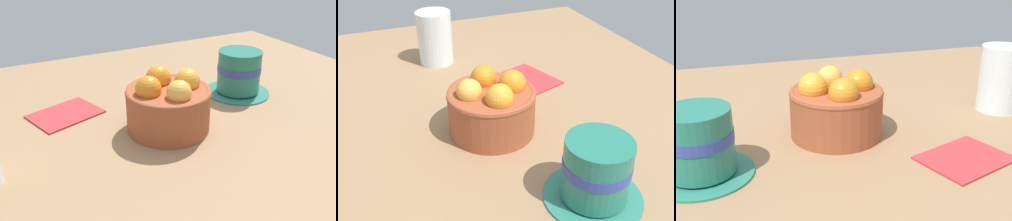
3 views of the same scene
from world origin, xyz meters
TOP-DOWN VIEW (x-y plane):
  - ground_plane at (0.00, 0.00)cm, footprint 110.05×89.84cm
  - terracotta_bowl at (-0.00, -0.03)cm, footprint 13.97×13.97cm
  - coffee_cup at (-19.50, -6.62)cm, footprint 12.92×12.92cm
  - folded_napkin at (14.17, -12.98)cm, footprint 13.77×12.05cm

SIDE VIEW (x-z plane):
  - ground_plane at x=0.00cm, z-range -4.71..0.00cm
  - folded_napkin at x=14.17cm, z-range 0.00..0.60cm
  - coffee_cup at x=-19.50cm, z-range -0.17..8.65cm
  - terracotta_bowl at x=0.00cm, z-range -0.43..9.58cm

